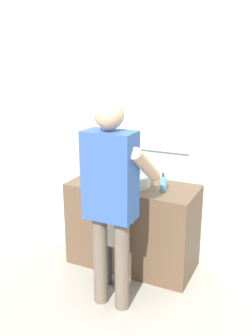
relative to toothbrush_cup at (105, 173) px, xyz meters
name	(u,v)px	position (x,y,z in m)	size (l,w,h in m)	color
ground_plane	(119,278)	(0.32, -0.35, -0.87)	(14.00, 14.00, 0.00)	#9E998E
back_wall	(147,123)	(0.32, 0.27, 0.48)	(4.40, 0.10, 2.70)	silver
vanity_cabinet	(133,225)	(0.32, -0.05, -0.46)	(1.20, 0.54, 0.82)	brown
sink_basin	(132,180)	(0.32, -0.07, 0.00)	(0.35, 0.35, 0.11)	silver
faucet	(141,171)	(0.32, 0.14, 0.03)	(0.18, 0.14, 0.18)	#B7BABF
toothbrush_cup	(105,173)	(0.00, 0.00, 0.00)	(0.07, 0.07, 0.21)	#D86666
soap_bottle	(163,184)	(0.62, -0.08, 0.01)	(0.06, 0.06, 0.16)	#66B2D1
child_toddler	(113,230)	(0.32, -0.45, -0.34)	(0.27, 0.28, 0.89)	#47474C
adult_parent	(111,188)	(0.42, -0.68, 0.13)	(0.52, 0.55, 1.68)	#6B5B4C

